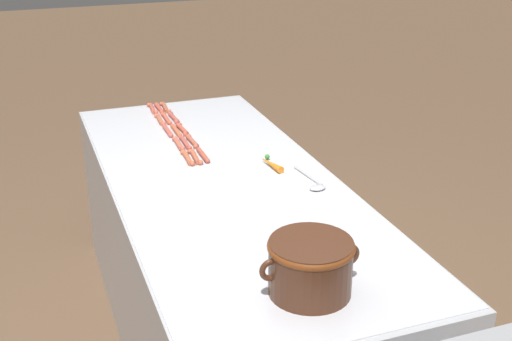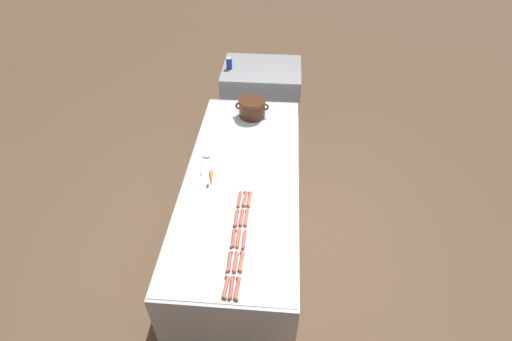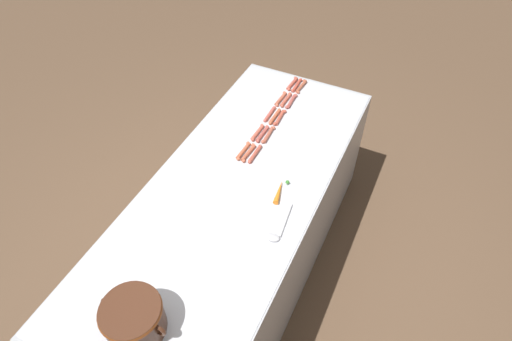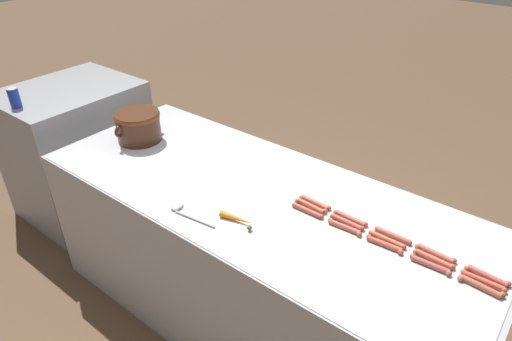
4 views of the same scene
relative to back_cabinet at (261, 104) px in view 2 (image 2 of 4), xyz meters
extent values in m
plane|color=brown|center=(-0.05, -1.72, -0.49)|extent=(20.00, 20.00, 0.00)
cube|color=#ADAFB5|center=(-0.05, -1.72, -0.06)|extent=(0.94, 2.35, 0.86)
cube|color=silver|center=(-0.05, -1.72, 0.37)|extent=(0.92, 2.31, 0.00)
cube|color=#939599|center=(0.00, 0.00, 0.00)|extent=(0.89, 0.71, 0.97)
cylinder|color=#B1583E|center=(-0.04, -2.76, 0.39)|extent=(0.03, 0.15, 0.02)
sphere|color=#B1583E|center=(-0.03, -2.84, 0.39)|extent=(0.02, 0.02, 0.02)
sphere|color=#B1583E|center=(-0.04, -2.69, 0.39)|extent=(0.02, 0.02, 0.02)
cylinder|color=#B05146|center=(-0.04, -2.57, 0.39)|extent=(0.03, 0.15, 0.02)
sphere|color=#B05146|center=(-0.04, -2.65, 0.39)|extent=(0.02, 0.02, 0.02)
sphere|color=#B05146|center=(-0.04, -2.50, 0.39)|extent=(0.02, 0.02, 0.02)
cylinder|color=#BC513D|center=(-0.04, -2.38, 0.39)|extent=(0.03, 0.15, 0.02)
sphere|color=#BC513D|center=(-0.04, -2.45, 0.39)|extent=(0.02, 0.02, 0.02)
sphere|color=#BC513D|center=(-0.03, -2.31, 0.39)|extent=(0.02, 0.02, 0.02)
cylinder|color=#B05842|center=(-0.04, -2.19, 0.39)|extent=(0.03, 0.15, 0.02)
sphere|color=#B05842|center=(-0.04, -2.27, 0.39)|extent=(0.02, 0.02, 0.02)
sphere|color=#B05842|center=(-0.03, -2.12, 0.39)|extent=(0.02, 0.02, 0.02)
cylinder|color=#B04F3D|center=(-0.04, -2.00, 0.39)|extent=(0.02, 0.15, 0.02)
sphere|color=#B04F3D|center=(-0.04, -2.08, 0.39)|extent=(0.02, 0.02, 0.02)
sphere|color=#B04F3D|center=(-0.04, -1.93, 0.39)|extent=(0.02, 0.02, 0.02)
cylinder|color=#BD4F3D|center=(0.00, -2.76, 0.39)|extent=(0.03, 0.15, 0.02)
sphere|color=#BD4F3D|center=(0.00, -2.84, 0.39)|extent=(0.02, 0.02, 0.02)
sphere|color=#BD4F3D|center=(0.00, -2.69, 0.39)|extent=(0.02, 0.02, 0.02)
cylinder|color=#BE5843|center=(0.00, -2.57, 0.39)|extent=(0.03, 0.15, 0.02)
sphere|color=#BE5843|center=(0.00, -2.65, 0.39)|extent=(0.02, 0.02, 0.02)
sphere|color=#BE5843|center=(0.00, -2.50, 0.39)|extent=(0.02, 0.02, 0.02)
cylinder|color=#BC5E3D|center=(0.00, -2.38, 0.39)|extent=(0.02, 0.15, 0.02)
sphere|color=#BC5E3D|center=(0.00, -2.45, 0.39)|extent=(0.02, 0.02, 0.02)
sphere|color=#BC5E3D|center=(0.00, -2.30, 0.39)|extent=(0.02, 0.02, 0.02)
cylinder|color=#B05046|center=(0.00, -2.19, 0.39)|extent=(0.03, 0.15, 0.02)
sphere|color=#B05046|center=(0.00, -2.26, 0.39)|extent=(0.02, 0.02, 0.02)
sphere|color=#B05046|center=(0.00, -2.11, 0.39)|extent=(0.02, 0.02, 0.02)
cylinder|color=#B65A3F|center=(0.00, -1.99, 0.39)|extent=(0.03, 0.15, 0.02)
sphere|color=#B65A3F|center=(0.01, -2.07, 0.39)|extent=(0.02, 0.02, 0.02)
sphere|color=#B65A3F|center=(0.00, -1.92, 0.39)|extent=(0.02, 0.02, 0.02)
cylinder|color=#B95240|center=(0.03, -2.77, 0.39)|extent=(0.03, 0.15, 0.02)
sphere|color=#B95240|center=(0.04, -2.84, 0.39)|extent=(0.02, 0.02, 0.02)
sphere|color=#B95240|center=(0.03, -2.69, 0.39)|extent=(0.02, 0.02, 0.02)
cylinder|color=#BA5C43|center=(0.04, -2.57, 0.39)|extent=(0.03, 0.15, 0.02)
sphere|color=#BA5C43|center=(0.04, -2.64, 0.39)|extent=(0.02, 0.02, 0.02)
sphere|color=#BA5C43|center=(0.03, -2.49, 0.39)|extent=(0.02, 0.02, 0.02)
cylinder|color=#BC5547|center=(0.04, -2.38, 0.39)|extent=(0.02, 0.15, 0.02)
sphere|color=#BC5547|center=(0.04, -2.46, 0.39)|extent=(0.02, 0.02, 0.02)
sphere|color=#BC5547|center=(0.04, -2.31, 0.39)|extent=(0.02, 0.02, 0.02)
cylinder|color=#BD5B46|center=(0.03, -2.18, 0.39)|extent=(0.03, 0.15, 0.02)
sphere|color=#BD5B46|center=(0.04, -2.26, 0.39)|extent=(0.02, 0.02, 0.02)
sphere|color=#BD5B46|center=(0.03, -2.11, 0.39)|extent=(0.02, 0.02, 0.02)
cylinder|color=#BB5C3D|center=(0.04, -2.00, 0.39)|extent=(0.03, 0.15, 0.02)
sphere|color=#BB5C3D|center=(0.04, -2.07, 0.39)|extent=(0.02, 0.02, 0.02)
sphere|color=#BB5C3D|center=(0.03, -1.92, 0.39)|extent=(0.02, 0.02, 0.02)
cylinder|color=#472616|center=(-0.04, -0.82, 0.46)|extent=(0.26, 0.26, 0.18)
torus|color=brown|center=(-0.04, -0.82, 0.53)|extent=(0.27, 0.27, 0.03)
torus|color=#472616|center=(-0.17, -0.82, 0.48)|extent=(0.07, 0.02, 0.07)
torus|color=#472616|center=(0.09, -0.82, 0.48)|extent=(0.07, 0.02, 0.07)
cylinder|color=#B7B7BC|center=(-0.40, -1.63, 0.38)|extent=(0.04, 0.22, 0.01)
ellipsoid|color=#B7B7BC|center=(-0.38, -1.50, 0.38)|extent=(0.08, 0.06, 0.02)
cone|color=orange|center=(-0.29, -1.79, 0.39)|extent=(0.06, 0.17, 0.03)
sphere|color=#387F2D|center=(-0.30, -1.87, 0.39)|extent=(0.02, 0.02, 0.02)
cylinder|color=#1938B2|center=(-0.36, -0.05, 0.55)|extent=(0.07, 0.07, 0.12)
cylinder|color=silver|center=(-0.36, -0.05, 0.61)|extent=(0.06, 0.06, 0.00)
camera|label=1|loc=(0.72, 0.78, 1.53)|focal=47.33mm
camera|label=2|loc=(0.25, -4.06, 2.50)|focal=27.07mm
camera|label=3|loc=(-0.84, -0.34, 2.20)|focal=30.18mm
camera|label=4|loc=(-1.50, -2.85, 1.63)|focal=31.70mm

